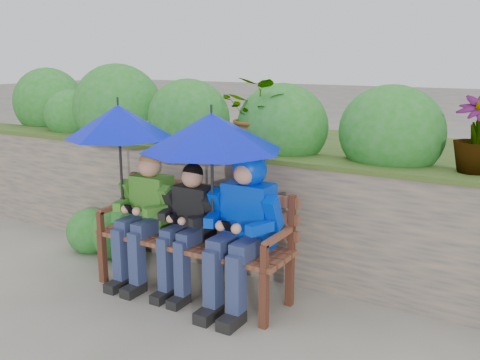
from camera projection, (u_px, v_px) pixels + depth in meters
The scene contains 8 objects.
ground at pixel (233, 305), 4.02m from camera, with size 60.00×60.00×0.00m, color #676659.
garden_backdrop at pixel (315, 182), 5.23m from camera, with size 8.00×2.87×1.82m.
park_bench at pixel (196, 232), 4.19m from camera, with size 1.62×0.47×0.85m.
boy_left at pixel (145, 211), 4.33m from camera, with size 0.49×0.56×1.08m.
boy_middle at pixel (188, 222), 4.13m from camera, with size 0.45×0.52×1.03m.
boy_right at pixel (243, 219), 3.86m from camera, with size 0.54×0.66×1.16m.
umbrella_left at pixel (119, 121), 4.25m from camera, with size 0.85×0.85×0.86m.
umbrella_right at pixel (212, 132), 3.81m from camera, with size 1.04×1.04×0.82m.
Camera 1 is at (1.94, -3.15, 1.83)m, focal length 40.00 mm.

